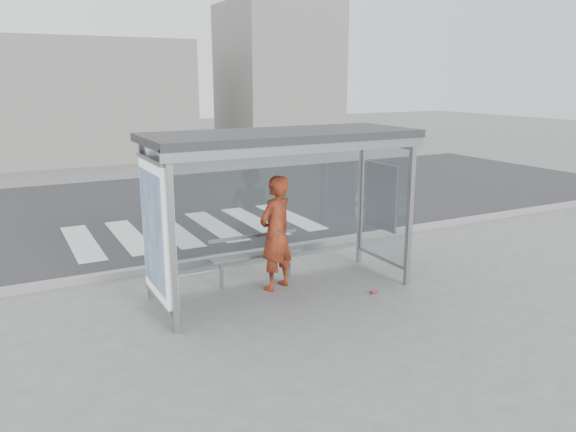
% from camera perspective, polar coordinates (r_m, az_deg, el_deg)
% --- Properties ---
extents(ground, '(80.00, 80.00, 0.00)m').
position_cam_1_polar(ground, '(9.31, -0.55, -7.67)').
color(ground, slate).
rests_on(ground, ground).
extents(road, '(30.00, 10.00, 0.01)m').
position_cam_1_polar(road, '(15.60, -12.40, 0.87)').
color(road, '#2E2E31').
rests_on(road, ground).
extents(curb, '(30.00, 0.18, 0.12)m').
position_cam_1_polar(curb, '(10.96, -5.23, -4.05)').
color(curb, gray).
rests_on(curb, ground).
extents(crosswalk, '(5.55, 3.00, 0.00)m').
position_cam_1_polar(crosswalk, '(13.27, -9.48, -1.26)').
color(crosswalk, silver).
rests_on(crosswalk, ground).
extents(bus_shelter, '(4.25, 1.65, 2.62)m').
position_cam_1_polar(bus_shelter, '(8.67, -2.95, 4.34)').
color(bus_shelter, gray).
rests_on(bus_shelter, ground).
extents(building_center, '(8.00, 5.00, 5.00)m').
position_cam_1_polar(building_center, '(26.02, -19.38, 11.02)').
color(building_center, gray).
rests_on(building_center, ground).
extents(building_right, '(5.00, 5.00, 7.00)m').
position_cam_1_polar(building_right, '(28.79, -1.05, 13.96)').
color(building_right, gray).
rests_on(building_right, ground).
extents(person, '(0.82, 0.69, 1.90)m').
position_cam_1_polar(person, '(9.16, -1.24, -1.75)').
color(person, red).
rests_on(person, ground).
extents(bench, '(1.63, 0.21, 0.84)m').
position_cam_1_polar(bench, '(9.55, -3.30, -3.93)').
color(bench, slate).
rests_on(bench, ground).
extents(soda_can, '(0.12, 0.08, 0.06)m').
position_cam_1_polar(soda_can, '(9.31, 8.68, -7.63)').
color(soda_can, '#C83B4D').
rests_on(soda_can, ground).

